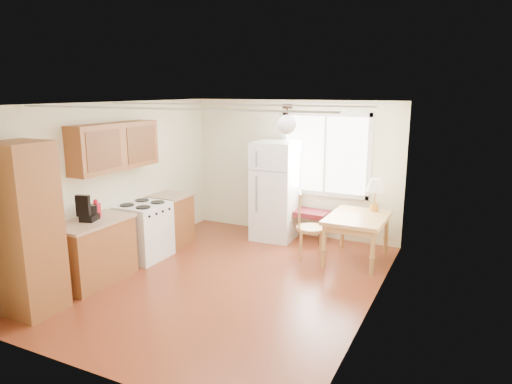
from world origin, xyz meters
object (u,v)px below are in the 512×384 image
Objects in this scene: chair at (305,220)px; refrigerator at (275,191)px; bench at (297,212)px; dining_table at (357,222)px.

refrigerator is at bearing 117.32° from chair.
bench is (0.37, 0.15, -0.40)m from refrigerator.
bench is 1.05× the size of dining_table.
dining_table is at bearing -5.58° from chair.
refrigerator is 1.51× the size of dining_table.
bench is at bearing 96.20° from chair.
chair is at bearing -43.09° from refrigerator.
dining_table is 0.82m from chair.
chair is (0.84, -0.71, -0.26)m from refrigerator.
dining_table reaches higher than bench.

